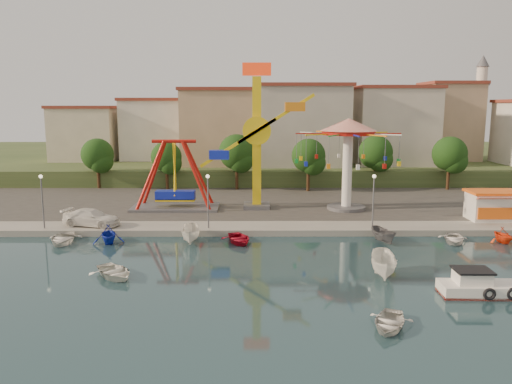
{
  "coord_description": "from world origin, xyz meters",
  "views": [
    {
      "loc": [
        -3.56,
        -34.34,
        12.39
      ],
      "look_at": [
        -3.36,
        14.0,
        4.0
      ],
      "focal_mm": 35.0,
      "sensor_mm": 36.0,
      "label": 1
    }
  ],
  "objects_px": {
    "pirate_ship_ride": "(175,176)",
    "skiff": "(384,265)",
    "wave_swinger": "(348,143)",
    "cabin_motorboat": "(480,288)",
    "kamikaze_tower": "(261,142)",
    "rowboat_a": "(114,272)",
    "van": "(92,218)"
  },
  "relations": [
    {
      "from": "wave_swinger",
      "to": "rowboat_a",
      "type": "distance_m",
      "value": 30.81
    },
    {
      "from": "rowboat_a",
      "to": "skiff",
      "type": "height_order",
      "value": "skiff"
    },
    {
      "from": "pirate_ship_ride",
      "to": "skiff",
      "type": "xyz_separation_m",
      "value": [
        18.58,
        -21.92,
        -3.48
      ]
    },
    {
      "from": "pirate_ship_ride",
      "to": "cabin_motorboat",
      "type": "distance_m",
      "value": 35.21
    },
    {
      "from": "pirate_ship_ride",
      "to": "skiff",
      "type": "distance_m",
      "value": 28.95
    },
    {
      "from": "rowboat_a",
      "to": "van",
      "type": "height_order",
      "value": "van"
    },
    {
      "from": "cabin_motorboat",
      "to": "skiff",
      "type": "xyz_separation_m",
      "value": [
        -5.45,
        3.51,
        0.4
      ]
    },
    {
      "from": "wave_swinger",
      "to": "cabin_motorboat",
      "type": "relative_size",
      "value": 2.11
    },
    {
      "from": "wave_swinger",
      "to": "skiff",
      "type": "xyz_separation_m",
      "value": [
        -1.13,
        -21.39,
        -7.28
      ]
    },
    {
      "from": "kamikaze_tower",
      "to": "pirate_ship_ride",
      "type": "bearing_deg",
      "value": -179.8
    },
    {
      "from": "pirate_ship_ride",
      "to": "wave_swinger",
      "type": "bearing_deg",
      "value": -1.54
    },
    {
      "from": "kamikaze_tower",
      "to": "skiff",
      "type": "distance_m",
      "value": 24.77
    },
    {
      "from": "cabin_motorboat",
      "to": "van",
      "type": "relative_size",
      "value": 0.96
    },
    {
      "from": "pirate_ship_ride",
      "to": "kamikaze_tower",
      "type": "height_order",
      "value": "kamikaze_tower"
    },
    {
      "from": "pirate_ship_ride",
      "to": "cabin_motorboat",
      "type": "bearing_deg",
      "value": -46.62
    },
    {
      "from": "wave_swinger",
      "to": "cabin_motorboat",
      "type": "distance_m",
      "value": 26.42
    },
    {
      "from": "cabin_motorboat",
      "to": "van",
      "type": "bearing_deg",
      "value": 152.84
    },
    {
      "from": "kamikaze_tower",
      "to": "van",
      "type": "xyz_separation_m",
      "value": [
        -16.9,
        -8.45,
        -6.93
      ]
    },
    {
      "from": "wave_swinger",
      "to": "rowboat_a",
      "type": "height_order",
      "value": "wave_swinger"
    },
    {
      "from": "cabin_motorboat",
      "to": "skiff",
      "type": "distance_m",
      "value": 6.5
    },
    {
      "from": "kamikaze_tower",
      "to": "cabin_motorboat",
      "type": "relative_size",
      "value": 3.01
    },
    {
      "from": "cabin_motorboat",
      "to": "wave_swinger",
      "type": "bearing_deg",
      "value": 101.4
    },
    {
      "from": "cabin_motorboat",
      "to": "rowboat_a",
      "type": "xyz_separation_m",
      "value": [
        -25.15,
        3.57,
        -0.1
      ]
    },
    {
      "from": "wave_swinger",
      "to": "van",
      "type": "bearing_deg",
      "value": -163.56
    },
    {
      "from": "wave_swinger",
      "to": "cabin_motorboat",
      "type": "height_order",
      "value": "wave_swinger"
    },
    {
      "from": "wave_swinger",
      "to": "rowboat_a",
      "type": "bearing_deg",
      "value": -134.31
    },
    {
      "from": "skiff",
      "to": "cabin_motorboat",
      "type": "bearing_deg",
      "value": -22.6
    },
    {
      "from": "kamikaze_tower",
      "to": "wave_swinger",
      "type": "height_order",
      "value": "kamikaze_tower"
    },
    {
      "from": "cabin_motorboat",
      "to": "rowboat_a",
      "type": "height_order",
      "value": "cabin_motorboat"
    },
    {
      "from": "skiff",
      "to": "van",
      "type": "xyz_separation_m",
      "value": [
        -25.62,
        13.5,
        0.52
      ]
    },
    {
      "from": "rowboat_a",
      "to": "van",
      "type": "bearing_deg",
      "value": 73.75
    },
    {
      "from": "pirate_ship_ride",
      "to": "cabin_motorboat",
      "type": "height_order",
      "value": "pirate_ship_ride"
    }
  ]
}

